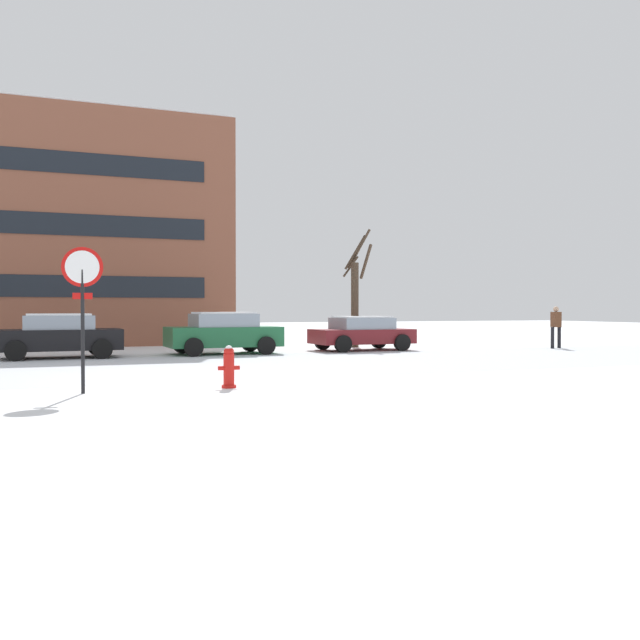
{
  "coord_description": "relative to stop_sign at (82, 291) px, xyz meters",
  "views": [
    {
      "loc": [
        -2.44,
        -15.81,
        1.62
      ],
      "look_at": [
        5.41,
        4.74,
        1.24
      ],
      "focal_mm": 38.04,
      "sensor_mm": 36.0,
      "label": 1
    }
  ],
  "objects": [
    {
      "name": "fire_hydrant",
      "position": [
        2.8,
        -0.08,
        -1.52
      ],
      "size": [
        0.44,
        0.3,
        0.87
      ],
      "color": "red",
      "rests_on": "ground"
    },
    {
      "name": "stop_sign",
      "position": [
        0.0,
        0.0,
        0.0
      ],
      "size": [
        0.76,
        0.11,
        2.78
      ],
      "color": "black",
      "rests_on": "ground"
    },
    {
      "name": "building_far_left",
      "position": [
        -0.18,
        20.83,
        3.16
      ],
      "size": [
        14.19,
        9.63,
        10.23
      ],
      "color": "brown",
      "rests_on": "ground"
    },
    {
      "name": "parked_car_maroon",
      "position": [
        10.47,
        10.26,
        -1.27
      ],
      "size": [
        3.9,
        2.23,
        1.32
      ],
      "color": "maroon",
      "rests_on": "ground"
    },
    {
      "name": "pedestrian_crossing",
      "position": [
        18.38,
        8.64,
        -0.96
      ],
      "size": [
        0.56,
        0.45,
        1.7
      ],
      "color": "black",
      "rests_on": "ground"
    },
    {
      "name": "tree_far_right",
      "position": [
        11.15,
        12.36,
        0.16
      ],
      "size": [
        1.17,
        1.31,
        4.98
      ],
      "color": "#423326",
      "rests_on": "ground"
    },
    {
      "name": "parked_car_green",
      "position": [
        5.0,
        10.11,
        -1.19
      ],
      "size": [
        4.01,
        2.25,
        1.49
      ],
      "color": "#1E6038",
      "rests_on": "ground"
    },
    {
      "name": "parked_car_black",
      "position": [
        -0.47,
        10.02,
        -1.21
      ],
      "size": [
        3.97,
        2.16,
        1.45
      ],
      "color": "black",
      "rests_on": "ground"
    },
    {
      "name": "ground_plane",
      "position": [
        2.07,
        2.21,
        -1.95
      ],
      "size": [
        120.0,
        120.0,
        0.0
      ],
      "primitive_type": "plane",
      "color": "white"
    },
    {
      "name": "road_surface",
      "position": [
        2.07,
        5.32,
        -1.95
      ],
      "size": [
        80.0,
        8.21,
        0.0
      ],
      "color": "silver",
      "rests_on": "ground"
    }
  ]
}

